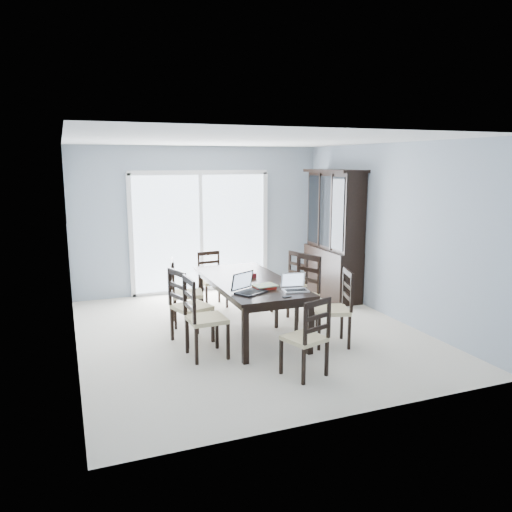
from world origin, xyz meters
The scene contains 24 objects.
floor centered at (0.00, 0.00, 0.00)m, with size 5.00×5.00×0.00m, color beige.
ceiling centered at (0.00, 0.00, 2.60)m, with size 5.00×5.00×0.00m, color white.
back_wall centered at (0.00, 2.50, 1.30)m, with size 4.50×0.02×2.60m, color #92A0AF.
wall_left centered at (-2.25, 0.00, 1.30)m, with size 0.02×5.00×2.60m, color #92A0AF.
wall_right centered at (2.25, 0.00, 1.30)m, with size 0.02×5.00×2.60m, color #92A0AF.
balcony centered at (0.00, 3.50, -0.05)m, with size 4.50×2.00×0.10m, color gray.
railing centered at (0.00, 4.50, 0.55)m, with size 4.50×0.06×1.10m, color #99999E.
dining_table centered at (0.00, 0.00, 0.67)m, with size 1.00×2.20×0.75m.
china_hutch centered at (2.02, 1.25, 1.07)m, with size 0.50×1.38×2.20m.
sliding_door centered at (0.00, 2.48, 1.09)m, with size 2.52×0.05×2.18m.
chair_left_near centered at (-0.87, -0.62, 0.61)m, with size 0.47×0.45×1.15m.
chair_left_mid centered at (-0.91, -0.07, 0.60)m, with size 0.55×0.54×1.14m.
chair_left_far centered at (-0.79, 0.68, 0.59)m, with size 0.50×0.49×1.12m.
chair_right_near centered at (0.92, -0.83, 0.60)m, with size 0.54×0.53×1.13m.
chair_right_mid centered at (0.78, -0.06, 0.64)m, with size 0.58×0.57×1.20m.
chair_right_far centered at (0.98, 0.68, 0.57)m, with size 0.53×0.52×1.08m.
chair_end_near centered at (0.10, -1.61, 0.55)m, with size 0.50×0.50×1.04m.
chair_end_far centered at (-0.11, 1.49, 0.54)m, with size 0.41×0.42×1.02m.
laptop_dark centered at (-0.22, -0.66, 0.81)m, with size 0.43×0.39×0.25m.
laptop_silver centered at (0.32, -0.78, 0.80)m, with size 0.34×0.27×0.21m.
book_stack centered at (0.02, -0.52, 0.77)m, with size 0.31×0.26×0.05m.
cell_phone centered at (0.11, -1.00, 0.76)m, with size 0.11×0.05×0.01m, color black.
game_box centered at (0.00, 0.11, 0.78)m, with size 0.25×0.12×0.06m, color #4E0F10.
hot_tub centered at (-0.88, 3.65, 0.48)m, with size 2.16×2.00×0.96m.
Camera 1 is at (-2.30, -6.18, 2.33)m, focal length 35.00 mm.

